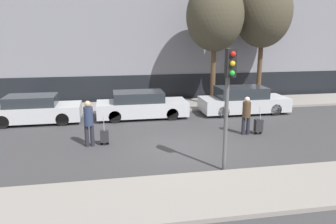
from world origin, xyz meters
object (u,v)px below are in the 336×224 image
at_px(parked_car_1, 141,105).
at_px(bare_tree_near_crossing, 215,16).
at_px(parked_car_0, 35,110).
at_px(parked_car_2, 243,101).
at_px(pedestrian_left, 89,121).
at_px(traffic_light, 229,86).
at_px(pedestrian_right, 246,113).
at_px(trolley_right, 258,126).
at_px(trolley_left, 104,136).
at_px(bare_tree_down_street, 263,13).
at_px(parked_bicycle, 246,97).

bearing_deg(parked_car_1, bare_tree_near_crossing, 23.12).
height_order(parked_car_0, parked_car_2, parked_car_2).
distance_m(pedestrian_left, traffic_light, 5.52).
xyz_separation_m(pedestrian_right, traffic_light, (-2.17, -3.46, 1.75)).
relative_size(pedestrian_right, trolley_right, 1.37).
height_order(pedestrian_left, bare_tree_near_crossing, bare_tree_near_crossing).
xyz_separation_m(parked_car_0, trolley_left, (3.24, -3.86, -0.28)).
relative_size(pedestrian_left, traffic_light, 0.47).
bearing_deg(trolley_right, pedestrian_left, -177.97).
bearing_deg(traffic_light, pedestrian_right, 57.90).
bearing_deg(bare_tree_down_street, pedestrian_right, -119.48).
relative_size(parked_bicycle, bare_tree_near_crossing, 0.26).
height_order(parked_car_0, bare_tree_down_street, bare_tree_down_street).
height_order(parked_car_0, parked_car_1, parked_car_1).
xyz_separation_m(trolley_right, bare_tree_near_crossing, (-0.22, 5.53, 4.68)).
bearing_deg(parked_car_1, pedestrian_left, -121.09).
bearing_deg(pedestrian_right, bare_tree_down_street, -113.48).
xyz_separation_m(pedestrian_right, bare_tree_down_street, (3.49, 6.17, 4.41)).
bearing_deg(trolley_left, trolley_right, 1.74).
xyz_separation_m(parked_car_2, trolley_right, (-0.87, -3.70, -0.28)).
distance_m(pedestrian_right, trolley_right, 0.77).
bearing_deg(parked_car_1, bare_tree_down_street, 18.74).
xyz_separation_m(parked_car_1, traffic_light, (1.83, -7.09, 2.03)).
distance_m(pedestrian_right, parked_bicycle, 6.08).
bearing_deg(trolley_left, parked_car_1, 64.82).
bearing_deg(pedestrian_right, pedestrian_left, 8.73).
bearing_deg(parked_car_0, trolley_left, -49.99).
relative_size(parked_car_1, trolley_right, 3.79).
xyz_separation_m(parked_car_2, pedestrian_right, (-1.42, -3.65, 0.25)).
bearing_deg(pedestrian_left, trolley_right, 176.54).
height_order(parked_car_1, bare_tree_near_crossing, bare_tree_near_crossing).
height_order(parked_car_1, traffic_light, traffic_light).
bearing_deg(parked_car_1, trolley_right, -39.00).
height_order(trolley_left, pedestrian_right, pedestrian_right).
distance_m(parked_car_1, bare_tree_near_crossing, 6.46).
height_order(parked_car_0, trolley_right, parked_car_0).
distance_m(parked_car_0, pedestrian_right, 9.76).
bearing_deg(trolley_left, bare_tree_down_street, 34.58).
xyz_separation_m(parked_car_0, trolley_right, (9.61, -3.66, -0.25)).
bearing_deg(pedestrian_left, parked_car_0, -60.95).
distance_m(parked_car_0, bare_tree_down_street, 13.64).
distance_m(parked_car_1, trolley_left, 4.30).
bearing_deg(bare_tree_near_crossing, trolley_left, -137.04).
relative_size(parked_car_1, pedestrian_left, 2.56).
relative_size(traffic_light, bare_tree_down_street, 0.51).
height_order(trolley_right, traffic_light, traffic_light).
relative_size(pedestrian_right, parked_bicycle, 0.91).
bearing_deg(traffic_light, parked_car_2, 63.19).
height_order(trolley_left, parked_bicycle, trolley_left).
height_order(parked_car_1, trolley_right, parked_car_1).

